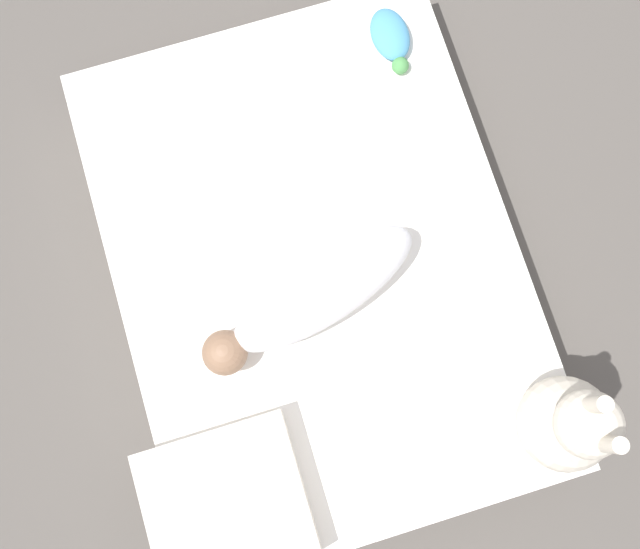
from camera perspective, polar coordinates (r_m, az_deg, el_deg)
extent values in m
plane|color=#514C47|center=(1.95, -0.24, -0.32)|extent=(12.00, 12.00, 0.00)
cube|color=white|center=(1.85, -0.25, 0.25)|extent=(1.27, 0.94, 0.20)
ellipsoid|color=white|center=(1.66, 0.28, -1.05)|extent=(0.28, 0.49, 0.17)
sphere|color=#89664C|center=(1.66, -7.26, -5.92)|extent=(0.10, 0.10, 0.10)
cube|color=white|center=(1.69, -7.12, -16.94)|extent=(0.31, 0.34, 0.09)
sphere|color=beige|center=(1.70, 18.12, -10.75)|extent=(0.20, 0.20, 0.20)
sphere|color=beige|center=(1.56, 19.78, -10.69)|extent=(0.14, 0.14, 0.14)
cylinder|color=beige|center=(1.48, 20.36, -9.29)|extent=(0.03, 0.03, 0.08)
cylinder|color=beige|center=(1.49, 21.35, -11.98)|extent=(0.03, 0.03, 0.08)
ellipsoid|color=#4C99C6|center=(1.93, 5.35, 17.75)|extent=(0.14, 0.09, 0.06)
sphere|color=#4C934C|center=(1.90, 6.13, 15.55)|extent=(0.04, 0.04, 0.04)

